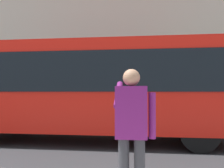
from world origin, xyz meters
The scene contains 4 objects.
ground_plane centered at (0.00, 0.00, 0.00)m, with size 60.00×60.00×0.00m, color #2B2B2D.
building_facade_far centered at (-0.02, -6.80, 5.99)m, with size 28.00×1.55×12.00m.
red_bus centered at (1.07, 0.15, 1.68)m, with size 9.05×2.54×3.08m.
pedestrian_photographer centered at (-0.39, 4.61, 1.14)m, with size 0.53×0.52×1.70m.
Camera 1 is at (-0.53, 7.75, 1.57)m, focal length 39.34 mm.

